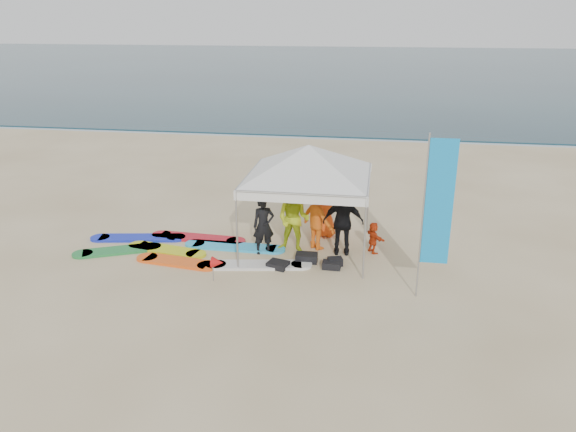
% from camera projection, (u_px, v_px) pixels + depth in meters
% --- Properties ---
extents(ground, '(120.00, 120.00, 0.00)m').
position_uv_depth(ground, '(272.00, 307.00, 12.30)').
color(ground, beige).
rests_on(ground, ground).
extents(ocean, '(160.00, 84.00, 0.08)m').
position_uv_depth(ocean, '(364.00, 66.00, 67.98)').
color(ocean, '#0C2633').
rests_on(ocean, ground).
extents(shoreline_foam, '(160.00, 1.20, 0.01)m').
position_uv_depth(shoreline_foam, '(337.00, 137.00, 29.19)').
color(shoreline_foam, silver).
rests_on(shoreline_foam, ground).
extents(person_black_a, '(0.68, 0.57, 1.57)m').
position_uv_depth(person_black_a, '(264.00, 225.00, 14.83)').
color(person_black_a, black).
rests_on(person_black_a, ground).
extents(person_yellow, '(0.99, 0.83, 1.85)m').
position_uv_depth(person_yellow, '(294.00, 219.00, 14.90)').
color(person_yellow, '#BCD31D').
rests_on(person_yellow, ground).
extents(person_orange_a, '(1.29, 1.24, 1.77)m').
position_uv_depth(person_orange_a, '(318.00, 218.00, 15.11)').
color(person_orange_a, '#DE5A13').
rests_on(person_orange_a, ground).
extents(person_black_b, '(1.09, 0.50, 1.83)m').
position_uv_depth(person_black_b, '(343.00, 222.00, 14.71)').
color(person_black_b, black).
rests_on(person_black_b, ground).
extents(person_orange_b, '(0.84, 0.56, 1.70)m').
position_uv_depth(person_orange_b, '(325.00, 208.00, 15.97)').
color(person_orange_b, '#FF5216').
rests_on(person_orange_b, ground).
extents(person_seated, '(0.63, 0.81, 0.86)m').
position_uv_depth(person_seated, '(373.00, 238.00, 14.99)').
color(person_seated, red).
rests_on(person_seated, ground).
extents(canopy_tent, '(4.41, 4.41, 3.32)m').
position_uv_depth(canopy_tent, '(309.00, 145.00, 14.34)').
color(canopy_tent, '#A5A5A8').
rests_on(canopy_tent, ground).
extents(feather_flag, '(0.63, 0.04, 3.76)m').
position_uv_depth(feather_flag, '(437.00, 205.00, 11.99)').
color(feather_flag, '#A5A5A8').
rests_on(feather_flag, ground).
extents(marker_pennant, '(0.28, 0.28, 0.64)m').
position_uv_depth(marker_pennant, '(217.00, 263.00, 13.32)').
color(marker_pennant, '#A5A5A8').
rests_on(marker_pennant, ground).
extents(gear_pile, '(1.92, 0.94, 0.22)m').
position_uv_depth(gear_pile, '(309.00, 262.00, 14.33)').
color(gear_pile, black).
rests_on(gear_pile, ground).
extents(surfboard_spread, '(6.02, 2.38, 0.07)m').
position_uv_depth(surfboard_spread, '(187.00, 249.00, 15.24)').
color(surfboard_spread, '#227E39').
rests_on(surfboard_spread, ground).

